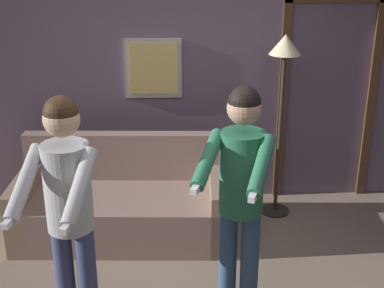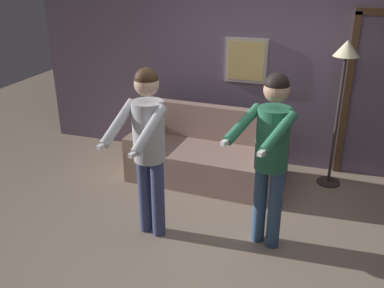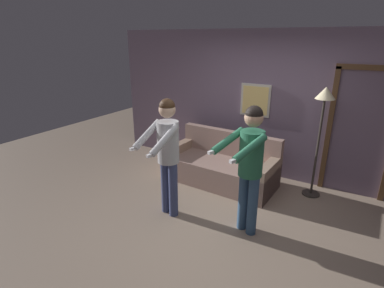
{
  "view_description": "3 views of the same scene",
  "coord_description": "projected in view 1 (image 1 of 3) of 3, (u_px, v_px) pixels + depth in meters",
  "views": [
    {
      "loc": [
        -0.06,
        -3.14,
        2.59
      ],
      "look_at": [
        0.07,
        0.16,
        1.3
      ],
      "focal_mm": 50.0,
      "sensor_mm": 36.0,
      "label": 1
    },
    {
      "loc": [
        0.81,
        -3.46,
        2.56
      ],
      "look_at": [
        -0.33,
        0.02,
        0.99
      ],
      "focal_mm": 40.0,
      "sensor_mm": 36.0,
      "label": 2
    },
    {
      "loc": [
        1.53,
        -3.2,
        2.45
      ],
      "look_at": [
        -0.4,
        0.02,
        1.11
      ],
      "focal_mm": 28.0,
      "sensor_mm": 36.0,
      "label": 3
    }
  ],
  "objects": [
    {
      "name": "torchiere_lamp",
      "position": [
        284.0,
        73.0,
        4.85
      ],
      "size": [
        0.29,
        0.29,
        1.77
      ],
      "color": "#332D28",
      "rests_on": "ground_plane"
    },
    {
      "name": "couch",
      "position": [
        123.0,
        206.0,
        4.89
      ],
      "size": [
        1.94,
        0.93,
        0.87
      ],
      "color": "gray",
      "rests_on": "ground_plane"
    },
    {
      "name": "back_wall_assembly",
      "position": [
        180.0,
        76.0,
        5.25
      ],
      "size": [
        6.4,
        0.1,
        2.6
      ],
      "color": "slate",
      "rests_on": "ground_plane"
    },
    {
      "name": "person_standing_right",
      "position": [
        241.0,
        184.0,
        3.58
      ],
      "size": [
        0.58,
        0.74,
        1.71
      ],
      "color": "#335376",
      "rests_on": "ground_plane"
    },
    {
      "name": "person_standing_left",
      "position": [
        68.0,
        199.0,
        3.37
      ],
      "size": [
        0.52,
        0.68,
        1.71
      ],
      "color": "#3C4571",
      "rests_on": "ground_plane"
    }
  ]
}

